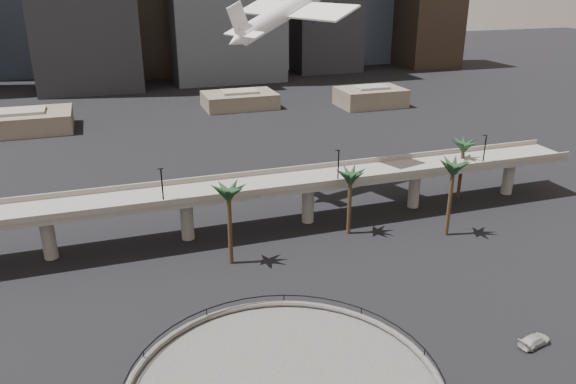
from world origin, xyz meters
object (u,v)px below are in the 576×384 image
object	(u,v)px
airborne_jet	(296,6)
car_a	(395,361)
car_b	(369,330)
overpass	(249,191)
car_c	(535,340)

from	to	relation	value
airborne_jet	car_a	world-z (taller)	airborne_jet
airborne_jet	car_b	world-z (taller)	airborne_jet
overpass	airborne_jet	size ratio (longest dim) A/B	4.15
airborne_jet	car_a	size ratio (longest dim) A/B	6.88
airborne_jet	car_c	xyz separation A→B (m)	(10.13, -60.13, -36.29)
overpass	airborne_jet	world-z (taller)	airborne_jet
overpass	car_a	bearing A→B (deg)	-81.27
overpass	car_b	size ratio (longest dim) A/B	27.01
car_b	airborne_jet	bearing A→B (deg)	7.16
car_a	car_c	xyz separation A→B (m)	(18.16, -1.96, -0.11)
overpass	car_a	world-z (taller)	overpass
airborne_jet	car_b	distance (m)	63.76
car_a	car_c	world-z (taller)	car_a
car_b	car_c	size ratio (longest dim) A/B	1.04
car_a	car_b	size ratio (longest dim) A/B	0.95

